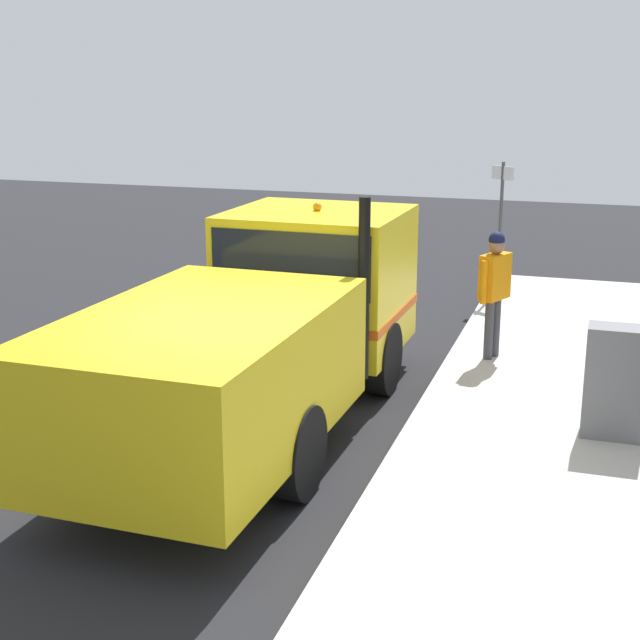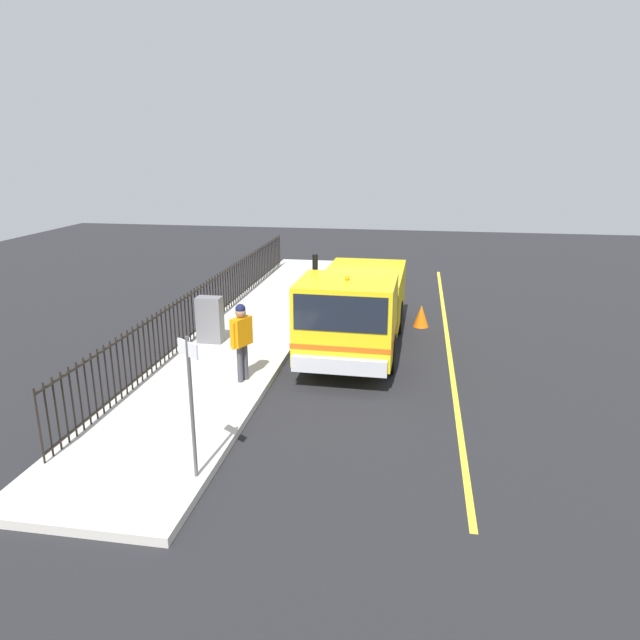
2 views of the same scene
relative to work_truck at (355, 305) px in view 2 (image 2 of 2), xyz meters
The scene contains 9 objects.
ground_plane 2.15m from the work_truck, 86.31° to the right, with size 44.65×44.65×0.00m, color #232326.
sidewalk_slab 3.80m from the work_truck, 28.39° to the right, with size 3.04×20.30×0.16m, color beige.
lane_marking 3.31m from the work_truck, 145.78° to the right, with size 0.12×18.27×0.01m, color yellow.
work_truck is the anchor object (origin of this frame).
worker_standing 3.64m from the work_truck, 51.69° to the left, with size 0.41×0.61×1.81m.
iron_fence 4.85m from the work_truck, 20.78° to the right, with size 0.04×17.29×1.37m.
utility_cabinet 3.97m from the work_truck, ahead, with size 0.68×0.40×1.27m, color slate.
traffic_cone 3.23m from the work_truck, 124.72° to the right, with size 0.47×0.47×0.68m, color orange.
street_sign 7.11m from the work_truck, 75.00° to the left, with size 0.43×0.30×2.39m.
Camera 2 is at (-1.63, 16.43, 5.29)m, focal length 32.56 mm.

